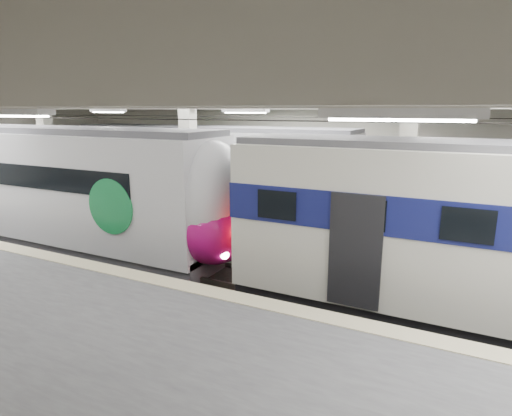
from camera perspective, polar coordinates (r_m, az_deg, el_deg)
The scene contains 3 objects.
station_hall at distance 11.20m, azimuth -10.40°, elevation 3.84°, with size 36.00×24.00×5.75m.
modern_emu at distance 16.01m, azimuth -20.98°, elevation 1.95°, with size 13.55×2.80×4.38m.
far_train at distance 19.34m, azimuth -6.31°, elevation 4.66°, with size 13.30×2.81×4.27m.
Camera 1 is at (6.67, -10.57, 4.99)m, focal length 30.00 mm.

